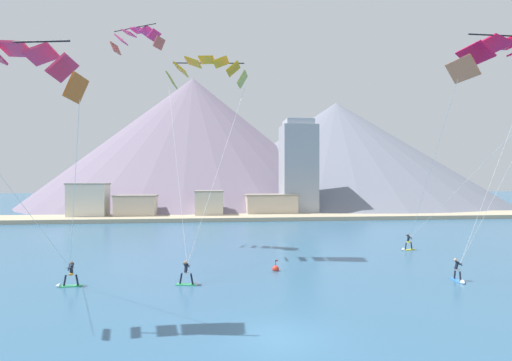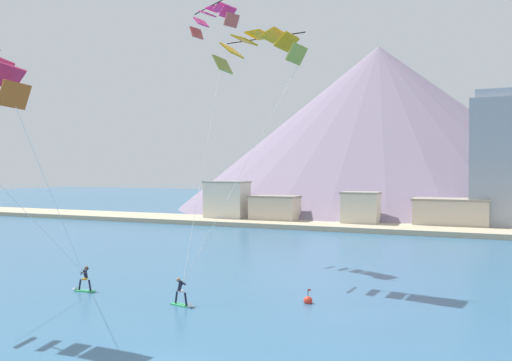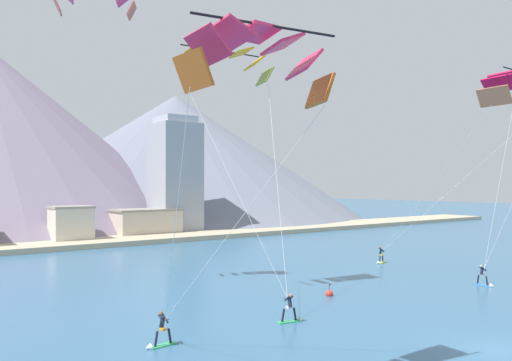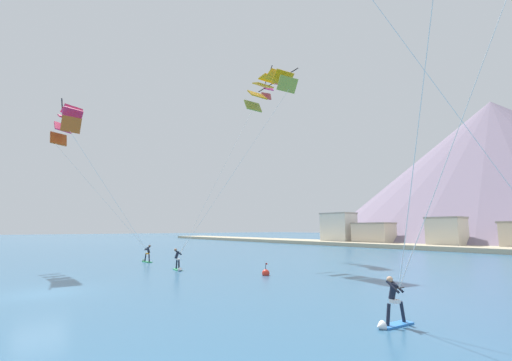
# 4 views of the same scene
# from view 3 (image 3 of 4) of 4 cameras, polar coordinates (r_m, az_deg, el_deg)

# --- Properties ---
(ground_plane) EXTENTS (400.00, 400.00, 0.00)m
(ground_plane) POSITION_cam_3_polar(r_m,az_deg,el_deg) (28.67, 25.96, -17.03)
(ground_plane) COLOR #336084
(kitesurfer_near_lead) EXTENTS (1.77, 0.62, 1.80)m
(kitesurfer_near_lead) POSITION_cam_3_polar(r_m,az_deg,el_deg) (26.82, -11.00, -17.02)
(kitesurfer_near_lead) COLOR #33B266
(kitesurfer_near_lead) RESTS_ON ground
(kitesurfer_near_trail) EXTENTS (0.61, 1.77, 1.76)m
(kitesurfer_near_trail) POSITION_cam_3_polar(r_m,az_deg,el_deg) (45.18, 24.66, -10.23)
(kitesurfer_near_trail) COLOR #337FDB
(kitesurfer_near_trail) RESTS_ON ground
(kitesurfer_mid_center) EXTENTS (1.79, 0.76, 1.83)m
(kitesurfer_mid_center) POSITION_cam_3_polar(r_m,az_deg,el_deg) (30.83, 4.15, -14.79)
(kitesurfer_mid_center) COLOR #33B266
(kitesurfer_mid_center) RESTS_ON ground
(kitesurfer_far_left) EXTENTS (1.78, 0.92, 1.80)m
(kitesurfer_far_left) POSITION_cam_3_polar(r_m,az_deg,el_deg) (54.25, 14.02, -8.58)
(kitesurfer_far_left) COLOR yellow
(kitesurfer_far_left) RESTS_ON ground
(parafoil_kite_near_lead) EXTENTS (6.87, 8.95, 12.87)m
(parafoil_kite_near_lead) POSITION_cam_3_polar(r_m,az_deg,el_deg) (19.57, 0.37, 14.07)
(parafoil_kite_near_lead) COLOR #BA531A
(parafoil_kite_mid_center) EXTENTS (7.61, 10.17, 17.36)m
(parafoil_kite_mid_center) POSITION_cam_3_polar(r_m,az_deg,el_deg) (38.92, -3.41, 13.65)
(parafoil_kite_mid_center) COLOR olive
(race_marker_buoy) EXTENTS (0.56, 0.56, 1.02)m
(race_marker_buoy) POSITION_cam_3_polar(r_m,az_deg,el_deg) (38.06, 8.36, -12.67)
(race_marker_buoy) COLOR red
(race_marker_buoy) RESTS_ON ground
(shoreline_strip) EXTENTS (180.00, 10.00, 0.70)m
(shoreline_strip) POSITION_cam_3_polar(r_m,az_deg,el_deg) (72.95, -17.05, -6.65)
(shoreline_strip) COLOR tan
(shoreline_strip) RESTS_ON ground
(shore_building_harbour_front) EXTENTS (10.32, 6.10, 4.42)m
(shore_building_harbour_front) POSITION_cam_3_polar(r_m,az_deg,el_deg) (80.34, -12.48, -4.76)
(shore_building_harbour_front) COLOR beige
(shore_building_harbour_front) RESTS_ON ground
(shore_building_quay_west) EXTENTS (5.42, 4.50, 5.27)m
(shore_building_quay_west) POSITION_cam_3_polar(r_m,az_deg,el_deg) (73.51, -20.39, -4.80)
(shore_building_quay_west) COLOR beige
(shore_building_quay_west) RESTS_ON ground
(highrise_tower) EXTENTS (7.00, 7.00, 19.57)m
(highrise_tower) POSITION_cam_3_polar(r_m,az_deg,el_deg) (84.00, -9.21, 0.44)
(highrise_tower) COLOR #999EA8
(highrise_tower) RESTS_ON ground
(mountain_peak_west_ridge) EXTENTS (94.45, 94.45, 31.07)m
(mountain_peak_west_ridge) POSITION_cam_3_polar(r_m,az_deg,el_deg) (128.95, -9.21, 2.76)
(mountain_peak_west_ridge) COLOR slate
(mountain_peak_west_ridge) RESTS_ON ground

